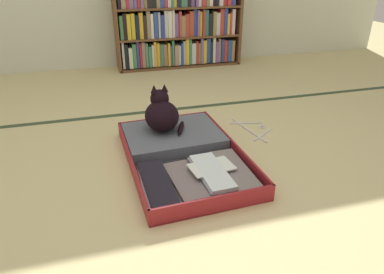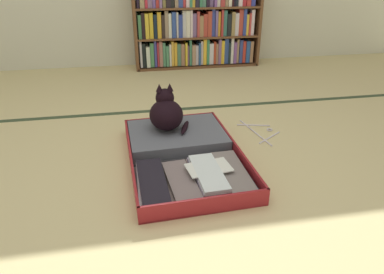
# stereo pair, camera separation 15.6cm
# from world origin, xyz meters

# --- Properties ---
(ground_plane) EXTENTS (10.00, 10.00, 0.00)m
(ground_plane) POSITION_xyz_m (0.00, 0.00, 0.00)
(ground_plane) COLOR #CCC184
(tatami_border) EXTENTS (4.80, 0.05, 0.00)m
(tatami_border) POSITION_xyz_m (0.00, 1.00, 0.00)
(tatami_border) COLOR #33462D
(tatami_border) RESTS_ON ground_plane
(bookshelf) EXTENTS (1.34, 0.28, 0.94)m
(bookshelf) POSITION_xyz_m (0.58, 2.24, 0.45)
(bookshelf) COLOR brown
(bookshelf) RESTS_ON ground_plane
(open_suitcase) EXTENTS (0.66, 0.98, 0.09)m
(open_suitcase) POSITION_xyz_m (0.12, 0.25, 0.04)
(open_suitcase) COLOR maroon
(open_suitcase) RESTS_ON ground_plane
(black_cat) EXTENTS (0.26, 0.27, 0.28)m
(black_cat) POSITION_xyz_m (0.06, 0.49, 0.19)
(black_cat) COLOR black
(black_cat) RESTS_ON open_suitcase
(clothes_hanger) EXTENTS (0.25, 0.41, 0.01)m
(clothes_hanger) POSITION_xyz_m (0.69, 0.50, 0.00)
(clothes_hanger) COLOR silver
(clothes_hanger) RESTS_ON ground_plane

